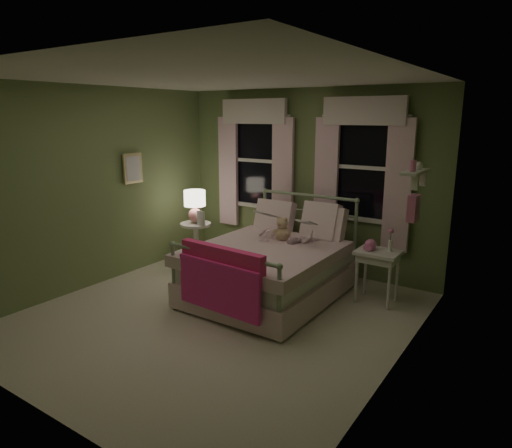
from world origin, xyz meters
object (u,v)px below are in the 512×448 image
Objects in this scene: bed at (271,267)px; teddy_bear at (283,231)px; nightstand_left at (196,238)px; table_lamp at (195,203)px; child_left at (271,211)px; nightstand_right at (378,259)px; child_right at (308,224)px.

bed is 0.50m from teddy_bear.
nightstand_left is 1.35× the size of table_lamp.
bed reaches higher than table_lamp.
nightstand_left is (-1.32, -0.01, -0.57)m from child_left.
nightstand_right is at bearing 2.59° from nightstand_left.
bed is 6.33× the size of teddy_bear.
nightstand_right is (2.77, 0.13, -0.40)m from table_lamp.
table_lamp is (-1.60, 0.14, 0.16)m from teddy_bear.
teddy_bear is at bearing 91.15° from bed.
nightstand_right is (1.17, 0.27, -0.24)m from teddy_bear.
child_right is (0.27, 0.43, 0.51)m from bed.
nightstand_right is (0.89, 0.11, -0.34)m from child_right.
bed is at bearing 106.33° from child_left.
child_right reaches higher than nightstand_right.
child_left is at bearing 25.89° from child_right.
nightstand_left is at bearing 165.37° from bed.
child_right is at bearing -172.82° from nightstand_right.
teddy_bear is 0.67× the size of table_lamp.
table_lamp is (-1.88, -0.01, 0.07)m from child_right.
table_lamp is (0.00, 0.00, 0.54)m from nightstand_left.
bed is 0.72m from child_right.
child_left reaches higher than child_right.
nightstand_left is at bearing 180.00° from table_lamp.
child_left is at bearing 150.50° from teddy_bear.
child_left is at bearing 0.59° from nightstand_left.
bed is 3.21× the size of child_right.
teddy_bear is (-0.28, -0.16, -0.09)m from child_right.
child_right is 0.34m from teddy_bear.
bed is 1.30m from nightstand_right.
table_lamp reaches higher than nightstand_left.
nightstand_right is (1.16, 0.54, 0.17)m from bed.
child_right is at bearing 0.41° from table_lamp.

